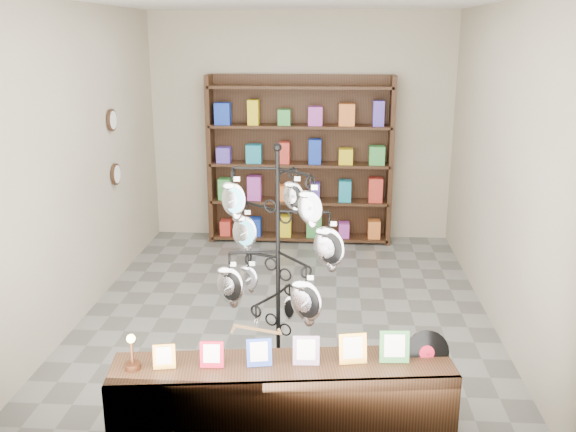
% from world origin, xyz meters
% --- Properties ---
extents(ground, '(5.00, 5.00, 0.00)m').
position_xyz_m(ground, '(0.00, 0.00, 0.00)').
color(ground, slate).
rests_on(ground, ground).
extents(room_envelope, '(5.00, 5.00, 5.00)m').
position_xyz_m(room_envelope, '(0.00, 0.00, 1.85)').
color(room_envelope, '#B0A38E').
rests_on(room_envelope, ground).
extents(display_tree, '(1.06, 1.06, 1.95)m').
position_xyz_m(display_tree, '(0.04, -1.51, 1.13)').
color(display_tree, black).
rests_on(display_tree, ground).
extents(front_shelf, '(2.34, 0.76, 0.81)m').
position_xyz_m(front_shelf, '(0.12, -2.17, 0.29)').
color(front_shelf, black).
rests_on(front_shelf, ground).
extents(back_shelving, '(2.42, 0.36, 2.20)m').
position_xyz_m(back_shelving, '(0.00, 2.30, 1.03)').
color(back_shelving, black).
rests_on(back_shelving, ground).
extents(wall_clocks, '(0.03, 0.24, 0.84)m').
position_xyz_m(wall_clocks, '(-1.97, 0.80, 1.50)').
color(wall_clocks, black).
rests_on(wall_clocks, ground).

